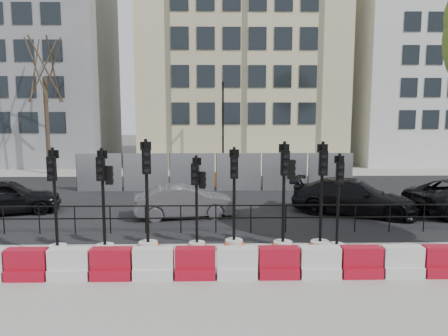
{
  "coord_description": "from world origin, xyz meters",
  "views": [
    {
      "loc": [
        -0.03,
        -13.36,
        4.24
      ],
      "look_at": [
        0.32,
        3.0,
        2.03
      ],
      "focal_mm": 35.0,
      "sensor_mm": 36.0,
      "label": 1
    }
  ],
  "objects_px": {
    "traffic_signal_h": "(337,236)",
    "car_a": "(6,197)",
    "traffic_signal_d": "(197,231)",
    "traffic_signal_a": "(57,236)",
    "car_c": "(354,197)"
  },
  "relations": [
    {
      "from": "traffic_signal_d",
      "to": "traffic_signal_h",
      "type": "relative_size",
      "value": 0.97
    },
    {
      "from": "traffic_signal_a",
      "to": "car_a",
      "type": "xyz_separation_m",
      "value": [
        -3.99,
        5.43,
        0.06
      ]
    },
    {
      "from": "traffic_signal_a",
      "to": "traffic_signal_d",
      "type": "relative_size",
      "value": 1.09
    },
    {
      "from": "traffic_signal_a",
      "to": "traffic_signal_d",
      "type": "distance_m",
      "value": 3.99
    },
    {
      "from": "traffic_signal_h",
      "to": "car_a",
      "type": "relative_size",
      "value": 0.67
    },
    {
      "from": "traffic_signal_a",
      "to": "car_a",
      "type": "relative_size",
      "value": 0.71
    },
    {
      "from": "car_c",
      "to": "traffic_signal_a",
      "type": "bearing_deg",
      "value": 140.1
    },
    {
      "from": "traffic_signal_d",
      "to": "car_a",
      "type": "distance_m",
      "value": 9.46
    },
    {
      "from": "traffic_signal_h",
      "to": "car_a",
      "type": "height_order",
      "value": "traffic_signal_h"
    },
    {
      "from": "traffic_signal_a",
      "to": "car_c",
      "type": "relative_size",
      "value": 0.59
    },
    {
      "from": "traffic_signal_a",
      "to": "traffic_signal_d",
      "type": "height_order",
      "value": "traffic_signal_a"
    },
    {
      "from": "traffic_signal_a",
      "to": "car_c",
      "type": "distance_m",
      "value": 11.34
    },
    {
      "from": "car_a",
      "to": "traffic_signal_d",
      "type": "bearing_deg",
      "value": -139.56
    },
    {
      "from": "traffic_signal_d",
      "to": "traffic_signal_h",
      "type": "xyz_separation_m",
      "value": [
        4.05,
        -0.29,
        -0.08
      ]
    },
    {
      "from": "traffic_signal_d",
      "to": "car_a",
      "type": "xyz_separation_m",
      "value": [
        -7.96,
        5.11,
        0.02
      ]
    }
  ]
}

